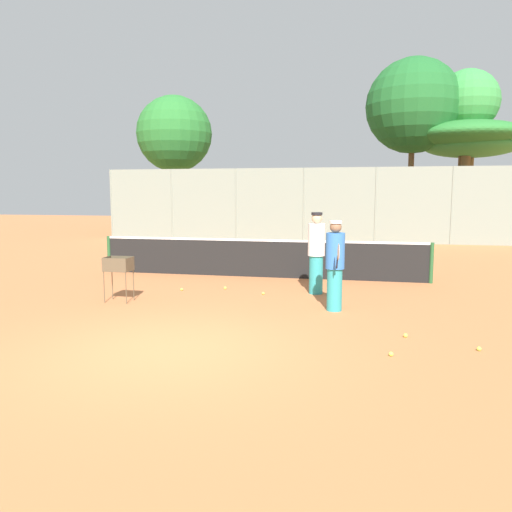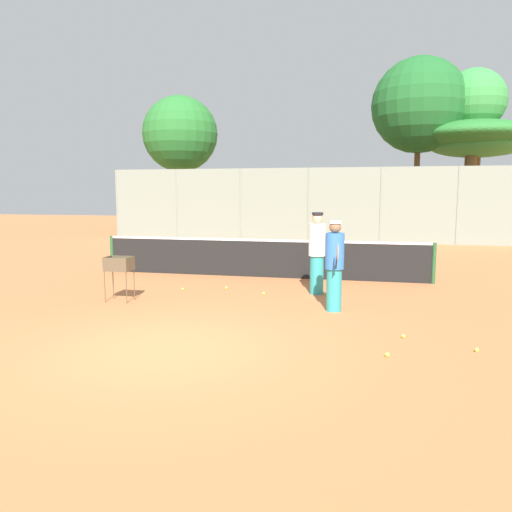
{
  "view_description": "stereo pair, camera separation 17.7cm",
  "coord_description": "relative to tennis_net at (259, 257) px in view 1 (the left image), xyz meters",
  "views": [
    {
      "loc": [
        2.82,
        -6.84,
        2.36
      ],
      "look_at": [
        0.58,
        3.59,
        1.0
      ],
      "focal_mm": 35.0,
      "sensor_mm": 36.0,
      "label": 1
    },
    {
      "loc": [
        2.99,
        -6.8,
        2.36
      ],
      "look_at": [
        0.58,
        3.59,
        1.0
      ],
      "focal_mm": 35.0,
      "sensor_mm": 36.0,
      "label": 2
    }
  ],
  "objects": [
    {
      "name": "back_fence",
      "position": [
        0.0,
        10.5,
        1.21
      ],
      "size": [
        20.3,
        0.08,
        3.54
      ],
      "color": "gray",
      "rests_on": "ground_plane"
    },
    {
      "name": "tree_0",
      "position": [
        7.9,
        14.71,
        6.27
      ],
      "size": [
        3.26,
        3.26,
        8.66
      ],
      "color": "brown",
      "rests_on": "ground_plane"
    },
    {
      "name": "player_red_cap",
      "position": [
        2.3,
        -3.61,
        0.38
      ],
      "size": [
        0.37,
        0.93,
        1.81
      ],
      "rotation": [
        0.0,
        0.0,
        4.88
      ],
      "color": "teal",
      "rests_on": "ground_plane"
    },
    {
      "name": "tree_4",
      "position": [
        5.24,
        14.61,
        6.31
      ],
      "size": [
        4.94,
        4.94,
        9.36
      ],
      "color": "brown",
      "rests_on": "ground_plane"
    },
    {
      "name": "tennis_ball_0",
      "position": [
        4.57,
        -5.76,
        -0.52
      ],
      "size": [
        0.07,
        0.07,
        0.07
      ],
      "primitive_type": "sphere",
      "color": "#D1E54C",
      "rests_on": "ground_plane"
    },
    {
      "name": "ground_plane",
      "position": [
        0.0,
        -6.7,
        -0.56
      ],
      "size": [
        80.0,
        80.0,
        0.0
      ],
      "primitive_type": "plane",
      "color": "#C67242"
    },
    {
      "name": "ball_cart",
      "position": [
        -2.33,
        -3.73,
        0.19
      ],
      "size": [
        0.56,
        0.41,
        0.98
      ],
      "color": "brown",
      "rests_on": "ground_plane"
    },
    {
      "name": "tree_2",
      "position": [
        8.33,
        15.23,
        4.22
      ],
      "size": [
        4.93,
        4.93,
        5.44
      ],
      "color": "brown",
      "rests_on": "ground_plane"
    },
    {
      "name": "tennis_net",
      "position": [
        0.0,
        0.0,
        0.0
      ],
      "size": [
        9.29,
        0.1,
        1.07
      ],
      "color": "#26592D",
      "rests_on": "ground_plane"
    },
    {
      "name": "player_white_outfit",
      "position": [
        1.77,
        -1.97,
        0.43
      ],
      "size": [
        0.39,
        0.96,
        1.91
      ],
      "rotation": [
        0.0,
        0.0,
        1.56
      ],
      "color": "teal",
      "rests_on": "ground_plane"
    },
    {
      "name": "tree_3",
      "position": [
        -8.63,
        15.92,
        5.35
      ],
      "size": [
        4.6,
        4.6,
        8.22
      ],
      "color": "brown",
      "rests_on": "ground_plane"
    },
    {
      "name": "tree_1",
      "position": [
        7.96,
        14.59,
        4.69
      ],
      "size": [
        5.58,
        5.58,
        6.03
      ],
      "color": "brown",
      "rests_on": "ground_plane"
    },
    {
      "name": "tennis_ball_5",
      "position": [
        3.55,
        -5.26,
        -0.52
      ],
      "size": [
        0.07,
        0.07,
        0.07
      ],
      "primitive_type": "sphere",
      "color": "#D1E54C",
      "rests_on": "ground_plane"
    },
    {
      "name": "parked_car",
      "position": [
        -1.5,
        14.32,
        0.1
      ],
      "size": [
        4.2,
        1.7,
        1.6
      ],
      "color": "#3F4C8C",
      "rests_on": "ground_plane"
    },
    {
      "name": "tennis_ball_3",
      "position": [
        -1.43,
        -2.32,
        -0.52
      ],
      "size": [
        0.07,
        0.07,
        0.07
      ],
      "primitive_type": "sphere",
      "color": "#D1E54C",
      "rests_on": "ground_plane"
    },
    {
      "name": "tennis_ball_1",
      "position": [
        0.59,
        -2.37,
        -0.52
      ],
      "size": [
        0.07,
        0.07,
        0.07
      ],
      "primitive_type": "sphere",
      "color": "#D1E54C",
      "rests_on": "ground_plane"
    },
    {
      "name": "tennis_ball_2",
      "position": [
        -0.45,
        -1.92,
        -0.52
      ],
      "size": [
        0.07,
        0.07,
        0.07
      ],
      "primitive_type": "sphere",
      "color": "#D1E54C",
      "rests_on": "ground_plane"
    },
    {
      "name": "tennis_ball_4",
      "position": [
        3.27,
        -6.29,
        -0.52
      ],
      "size": [
        0.07,
        0.07,
        0.07
      ],
      "primitive_type": "sphere",
      "color": "#D1E54C",
      "rests_on": "ground_plane"
    }
  ]
}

